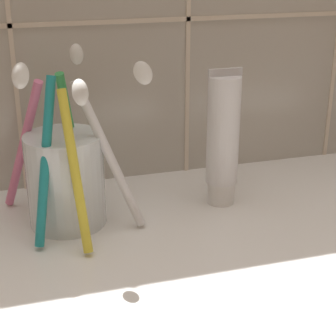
# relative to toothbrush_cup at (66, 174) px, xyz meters

# --- Properties ---
(sink_counter) EXTENTS (0.79, 0.36, 0.02)m
(sink_counter) POSITION_rel_toothbrush_cup_xyz_m (0.14, -0.07, -0.06)
(sink_counter) COLOR white
(sink_counter) RESTS_ON ground
(toothbrush_cup) EXTENTS (0.16, 0.16, 0.18)m
(toothbrush_cup) POSITION_rel_toothbrush_cup_xyz_m (0.00, 0.00, 0.00)
(toothbrush_cup) COLOR silver
(toothbrush_cup) RESTS_ON sink_counter
(toothpaste_tube) EXTENTS (0.04, 0.03, 0.15)m
(toothpaste_tube) POSITION_rel_toothbrush_cup_xyz_m (0.17, 0.00, 0.02)
(toothpaste_tube) COLOR white
(toothpaste_tube) RESTS_ON sink_counter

